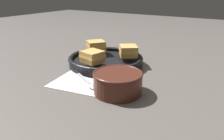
{
  "coord_description": "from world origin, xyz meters",
  "views": [
    {
      "loc": [
        0.43,
        -0.63,
        0.32
      ],
      "look_at": [
        0.03,
        0.01,
        0.04
      ],
      "focal_mm": 35.0,
      "sensor_mm": 36.0,
      "label": 1
    }
  ],
  "objects_px": {
    "sandwich_far_left": "(128,51)",
    "sandwich_near_right": "(92,57)",
    "skillet": "(106,60)",
    "sandwich_near_left": "(96,46)",
    "spoon": "(90,84)",
    "soup_bowl": "(118,81)"
  },
  "relations": [
    {
      "from": "sandwich_far_left",
      "to": "sandwich_near_right",
      "type": "bearing_deg",
      "value": -119.03
    },
    {
      "from": "skillet",
      "to": "sandwich_near_left",
      "type": "height_order",
      "value": "sandwich_near_left"
    },
    {
      "from": "spoon",
      "to": "sandwich_near_left",
      "type": "xyz_separation_m",
      "value": [
        -0.16,
        0.26,
        0.06
      ]
    },
    {
      "from": "sandwich_near_right",
      "to": "sandwich_far_left",
      "type": "bearing_deg",
      "value": 60.97
    },
    {
      "from": "skillet",
      "to": "sandwich_near_left",
      "type": "relative_size",
      "value": 3.03
    },
    {
      "from": "skillet",
      "to": "sandwich_far_left",
      "type": "xyz_separation_m",
      "value": [
        0.08,
        0.05,
        0.04
      ]
    },
    {
      "from": "sandwich_near_right",
      "to": "spoon",
      "type": "bearing_deg",
      "value": -57.19
    },
    {
      "from": "skillet",
      "to": "sandwich_far_left",
      "type": "height_order",
      "value": "sandwich_far_left"
    },
    {
      "from": "soup_bowl",
      "to": "sandwich_near_left",
      "type": "height_order",
      "value": "sandwich_near_left"
    },
    {
      "from": "spoon",
      "to": "sandwich_near_right",
      "type": "bearing_deg",
      "value": 151.61
    },
    {
      "from": "soup_bowl",
      "to": "sandwich_far_left",
      "type": "xyz_separation_m",
      "value": [
        -0.1,
        0.25,
        0.03
      ]
    },
    {
      "from": "spoon",
      "to": "sandwich_far_left",
      "type": "bearing_deg",
      "value": 116.85
    },
    {
      "from": "soup_bowl",
      "to": "skillet",
      "type": "bearing_deg",
      "value": 131.54
    },
    {
      "from": "sandwich_near_left",
      "to": "spoon",
      "type": "bearing_deg",
      "value": -58.21
    },
    {
      "from": "skillet",
      "to": "soup_bowl",
      "type": "bearing_deg",
      "value": -48.46
    },
    {
      "from": "spoon",
      "to": "sandwich_near_right",
      "type": "height_order",
      "value": "sandwich_near_right"
    },
    {
      "from": "soup_bowl",
      "to": "skillet",
      "type": "height_order",
      "value": "soup_bowl"
    },
    {
      "from": "soup_bowl",
      "to": "spoon",
      "type": "relative_size",
      "value": 1.08
    },
    {
      "from": "sandwich_near_right",
      "to": "sandwich_far_left",
      "type": "distance_m",
      "value": 0.17
    },
    {
      "from": "soup_bowl",
      "to": "skillet",
      "type": "xyz_separation_m",
      "value": [
        -0.18,
        0.2,
        -0.02
      ]
    },
    {
      "from": "sandwich_near_left",
      "to": "sandwich_far_left",
      "type": "relative_size",
      "value": 1.0
    },
    {
      "from": "sandwich_near_right",
      "to": "skillet",
      "type": "bearing_deg",
      "value": 90.97
    }
  ]
}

